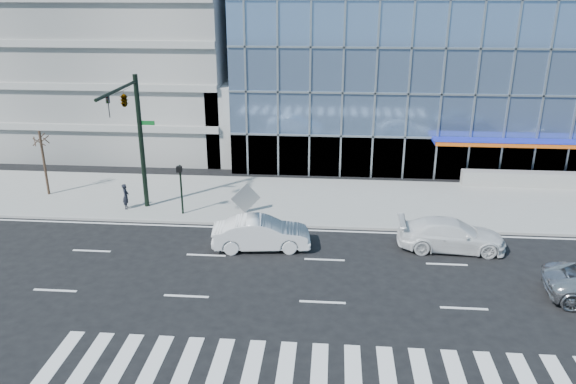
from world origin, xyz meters
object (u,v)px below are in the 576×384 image
(white_suv, at_px, (451,235))
(tilted_panel, at_px, (246,198))
(white_sedan, at_px, (261,233))
(pedestrian, at_px, (126,196))
(street_tree_near, at_px, (41,140))
(traffic_signal, at_px, (130,114))
(ped_signal_post, at_px, (181,182))

(white_suv, height_order, tilted_panel, tilted_panel)
(white_sedan, relative_size, pedestrian, 3.22)
(tilted_panel, bearing_deg, street_tree_near, 145.52)
(traffic_signal, height_order, white_suv, traffic_signal)
(street_tree_near, height_order, tilted_panel, street_tree_near)
(traffic_signal, height_order, pedestrian, traffic_signal)
(street_tree_near, height_order, white_sedan, street_tree_near)
(white_sedan, distance_m, pedestrian, 9.84)
(street_tree_near, height_order, white_suv, street_tree_near)
(ped_signal_post, xyz_separation_m, pedestrian, (-3.59, 0.56, -1.21))
(white_suv, xyz_separation_m, white_sedan, (-9.77, -0.73, 0.03))
(street_tree_near, distance_m, white_sedan, 16.31)
(ped_signal_post, relative_size, tilted_panel, 2.31)
(white_suv, bearing_deg, traffic_signal, 83.01)
(pedestrian, bearing_deg, white_suv, -110.53)
(street_tree_near, height_order, pedestrian, street_tree_near)
(traffic_signal, xyz_separation_m, street_tree_near, (-7.00, 2.93, -2.39))
(street_tree_near, xyz_separation_m, white_suv, (24.47, -5.70, -2.99))
(white_sedan, bearing_deg, tilted_panel, 12.27)
(pedestrian, bearing_deg, street_tree_near, 62.07)
(street_tree_near, distance_m, white_suv, 25.30)
(white_suv, bearing_deg, ped_signal_post, 80.15)
(traffic_signal, bearing_deg, white_sedan, -24.46)
(ped_signal_post, height_order, street_tree_near, street_tree_near)
(ped_signal_post, bearing_deg, white_suv, -11.86)
(ped_signal_post, height_order, tilted_panel, ped_signal_post)
(ped_signal_post, distance_m, white_sedan, 6.61)
(pedestrian, bearing_deg, ped_signal_post, -108.10)
(traffic_signal, distance_m, pedestrian, 5.43)
(white_suv, bearing_deg, tilted_panel, 74.11)
(traffic_signal, height_order, ped_signal_post, traffic_signal)
(white_suv, bearing_deg, street_tree_near, 78.90)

